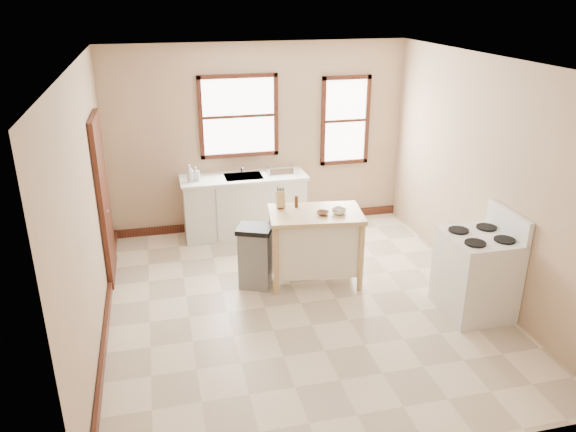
# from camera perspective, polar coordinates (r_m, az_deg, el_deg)

# --- Properties ---
(floor) EXTENTS (5.00, 5.00, 0.00)m
(floor) POSITION_cam_1_polar(r_m,az_deg,el_deg) (6.78, 1.29, -8.83)
(floor) COLOR beige
(floor) RESTS_ON ground
(ceiling) EXTENTS (5.00, 5.00, 0.00)m
(ceiling) POSITION_cam_1_polar(r_m,az_deg,el_deg) (5.86, 1.53, 15.39)
(ceiling) COLOR white
(ceiling) RESTS_ON ground
(wall_back) EXTENTS (4.50, 0.04, 2.80)m
(wall_back) POSITION_cam_1_polar(r_m,az_deg,el_deg) (8.51, -2.96, 7.90)
(wall_back) COLOR tan
(wall_back) RESTS_ON ground
(wall_left) EXTENTS (0.04, 5.00, 2.80)m
(wall_left) POSITION_cam_1_polar(r_m,az_deg,el_deg) (6.03, -19.72, 0.55)
(wall_left) COLOR tan
(wall_left) RESTS_ON ground
(wall_right) EXTENTS (0.04, 5.00, 2.80)m
(wall_right) POSITION_cam_1_polar(r_m,az_deg,el_deg) (7.07, 19.35, 3.69)
(wall_right) COLOR tan
(wall_right) RESTS_ON ground
(window_main) EXTENTS (1.17, 0.06, 1.22)m
(window_main) POSITION_cam_1_polar(r_m,az_deg,el_deg) (8.37, -5.03, 10.05)
(window_main) COLOR black
(window_main) RESTS_ON wall_back
(window_side) EXTENTS (0.77, 0.06, 1.37)m
(window_side) POSITION_cam_1_polar(r_m,az_deg,el_deg) (8.79, 5.83, 9.60)
(window_side) COLOR black
(window_side) RESTS_ON wall_back
(door_left) EXTENTS (0.06, 0.90, 2.10)m
(door_left) POSITION_cam_1_polar(r_m,az_deg,el_deg) (7.36, -18.23, 1.65)
(door_left) COLOR black
(door_left) RESTS_ON ground
(baseboard_back) EXTENTS (4.50, 0.04, 0.12)m
(baseboard_back) POSITION_cam_1_polar(r_m,az_deg,el_deg) (8.91, -2.76, -0.54)
(baseboard_back) COLOR black
(baseboard_back) RESTS_ON ground
(baseboard_left) EXTENTS (0.04, 5.00, 0.12)m
(baseboard_left) POSITION_cam_1_polar(r_m,az_deg,el_deg) (6.61, -17.96, -10.29)
(baseboard_left) COLOR black
(baseboard_left) RESTS_ON ground
(sink_counter) EXTENTS (1.86, 0.62, 0.92)m
(sink_counter) POSITION_cam_1_polar(r_m,az_deg,el_deg) (8.47, -4.45, 1.10)
(sink_counter) COLOR silver
(sink_counter) RESTS_ON ground
(faucet) EXTENTS (0.03, 0.03, 0.22)m
(faucet) POSITION_cam_1_polar(r_m,az_deg,el_deg) (8.45, -4.77, 5.13)
(faucet) COLOR silver
(faucet) RESTS_ON sink_counter
(soap_bottle_a) EXTENTS (0.10, 0.10, 0.25)m
(soap_bottle_a) POSITION_cam_1_polar(r_m,az_deg,el_deg) (8.14, -9.93, 4.30)
(soap_bottle_a) COLOR #B2B2B2
(soap_bottle_a) RESTS_ON sink_counter
(soap_bottle_b) EXTENTS (0.11, 0.11, 0.21)m
(soap_bottle_b) POSITION_cam_1_polar(r_m,az_deg,el_deg) (8.18, -9.33, 4.29)
(soap_bottle_b) COLOR #B2B2B2
(soap_bottle_b) RESTS_ON sink_counter
(dish_rack) EXTENTS (0.41, 0.32, 0.10)m
(dish_rack) POSITION_cam_1_polar(r_m,az_deg,el_deg) (8.42, -0.85, 4.72)
(dish_rack) COLOR silver
(dish_rack) RESTS_ON sink_counter
(kitchen_island) EXTENTS (1.23, 0.87, 0.93)m
(kitchen_island) POSITION_cam_1_polar(r_m,az_deg,el_deg) (7.08, 2.76, -3.14)
(kitchen_island) COLOR tan
(kitchen_island) RESTS_ON ground
(knife_block) EXTENTS (0.10, 0.10, 0.20)m
(knife_block) POSITION_cam_1_polar(r_m,az_deg,el_deg) (7.00, -0.78, 1.62)
(knife_block) COLOR #D4B76F
(knife_block) RESTS_ON kitchen_island
(pepper_grinder) EXTENTS (0.06, 0.06, 0.15)m
(pepper_grinder) POSITION_cam_1_polar(r_m,az_deg,el_deg) (7.02, 0.85, 1.46)
(pepper_grinder) COLOR #3D2010
(pepper_grinder) RESTS_ON kitchen_island
(bowl_a) EXTENTS (0.21, 0.21, 0.04)m
(bowl_a) POSITION_cam_1_polar(r_m,az_deg,el_deg) (6.83, 3.57, 0.30)
(bowl_a) COLOR brown
(bowl_a) RESTS_ON kitchen_island
(bowl_b) EXTENTS (0.23, 0.23, 0.04)m
(bowl_b) POSITION_cam_1_polar(r_m,az_deg,el_deg) (6.93, 5.20, 0.59)
(bowl_b) COLOR brown
(bowl_b) RESTS_ON kitchen_island
(bowl_c) EXTENTS (0.20, 0.20, 0.05)m
(bowl_c) POSITION_cam_1_polar(r_m,az_deg,el_deg) (6.86, 5.20, 0.45)
(bowl_c) COLOR silver
(bowl_c) RESTS_ON kitchen_island
(trash_bin) EXTENTS (0.52, 0.48, 0.80)m
(trash_bin) POSITION_cam_1_polar(r_m,az_deg,el_deg) (6.98, -3.34, -4.15)
(trash_bin) COLOR slate
(trash_bin) RESTS_ON ground
(gas_stove) EXTENTS (0.77, 0.78, 1.22)m
(gas_stove) POSITION_cam_1_polar(r_m,az_deg,el_deg) (6.69, 18.66, -4.59)
(gas_stove) COLOR white
(gas_stove) RESTS_ON ground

